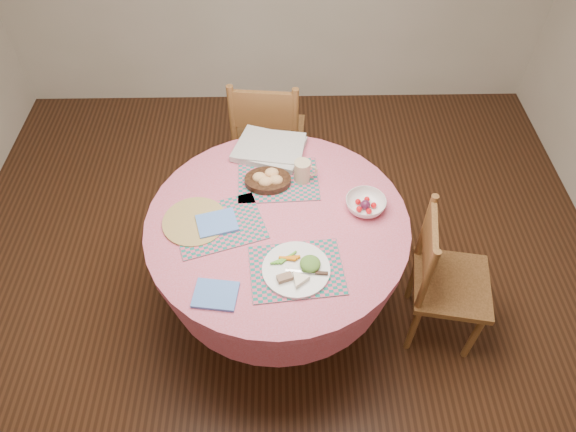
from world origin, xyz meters
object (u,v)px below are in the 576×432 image
Objects in this scene: chair_back at (267,136)px; bread_bowl at (268,179)px; wicker_trivet at (195,221)px; fruit_bowl at (365,204)px; chair_right at (443,278)px; latte_mug at (303,171)px; dinner_plate at (298,269)px; dining_table at (278,246)px.

chair_back is 0.73m from bread_bowl.
chair_back is 1.00m from wicker_trivet.
chair_back reaches higher than wicker_trivet.
fruit_bowl is (0.46, -0.17, -0.01)m from bread_bowl.
latte_mug is (-0.69, 0.39, 0.37)m from chair_right.
chair_back is 3.15× the size of wicker_trivet.
dinner_plate is at bearing -31.55° from wicker_trivet.
bread_bowl is 0.49m from fruit_bowl.
chair_back is at bearing 93.85° from dining_table.
bread_bowl is at bearing 77.12° from chair_right.
chair_back is at bearing 119.61° from fruit_bowl.
latte_mug is 0.35m from fruit_bowl.
wicker_trivet is (-1.20, 0.13, 0.31)m from chair_right.
latte_mug reaches higher than fruit_bowl.
chair_right is 0.56m from fruit_bowl.
fruit_bowl is (0.80, 0.07, 0.02)m from wicker_trivet.
wicker_trivet is 0.80m from fruit_bowl.
dining_table is at bearing 99.34° from chair_back.
bread_bowl reaches higher than wicker_trivet.
latte_mug is (0.51, 0.27, 0.06)m from wicker_trivet.
latte_mug reaches higher than dinner_plate.
dinner_plate reaches higher than wicker_trivet.
wicker_trivet is (-0.32, -0.91, 0.26)m from chair_back.
wicker_trivet is at bearing 76.03° from chair_back.
latte_mug is at bearing 70.56° from chair_right.
bread_bowl is 0.18m from latte_mug.
wicker_trivet is 2.56× the size of latte_mug.
latte_mug is at bearing 111.79° from chair_back.
chair_right is (0.82, -0.13, -0.11)m from dining_table.
latte_mug is 0.54× the size of fruit_bowl.
latte_mug reaches higher than wicker_trivet.
dinner_plate is at bearing -94.30° from latte_mug.
chair_back is 8.07× the size of latte_mug.
dining_table is 10.60× the size of latte_mug.
fruit_bowl is at bearing 47.34° from dinner_plate.
fruit_bowl is at bearing 5.07° from wicker_trivet.
dining_table is 0.43m from wicker_trivet.
chair_right is 7.27× the size of latte_mug.
chair_back reaches higher than latte_mug.
chair_back is 0.75m from latte_mug.
chair_right is 0.90× the size of chair_back.
bread_bowl is at bearing 96.88° from chair_back.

